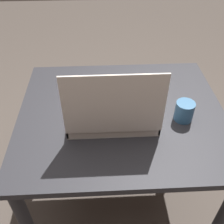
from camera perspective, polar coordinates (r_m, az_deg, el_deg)
The scene contains 5 objects.
ground_plane at distance 1.84m, azimuth 1.56°, elevation -18.08°, with size 8.00×8.00×0.00m, color #564C44.
dining_table at distance 1.33m, azimuth 2.05°, elevation -3.68°, with size 0.98×0.85×0.76m.
donut_box at distance 1.18m, azimuth 0.40°, elevation 0.54°, with size 0.40×0.30×0.32m.
coffee_mug at distance 1.23m, azimuth 15.47°, elevation 0.25°, with size 0.09×0.09×0.09m.
paper_napkin at distance 1.42m, azimuth -0.16°, elevation 5.88°, with size 0.13×0.10×0.01m.
Camera 1 is at (0.10, 0.94, 1.58)m, focal length 42.00 mm.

